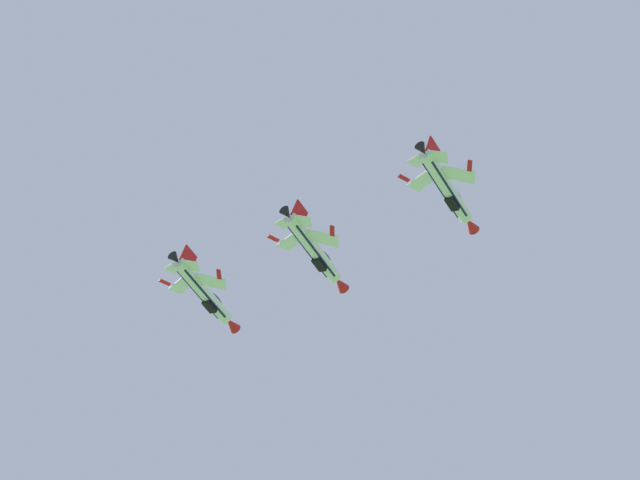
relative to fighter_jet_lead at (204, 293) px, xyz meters
The scene contains 3 objects.
fighter_jet_lead is the anchor object (origin of this frame).
fighter_jet_left_wing 17.40m from the fighter_jet_lead, 15.76° to the right, with size 9.80×15.77×4.94m.
fighter_jet_right_wing 36.38m from the fighter_jet_lead, 14.30° to the right, with size 9.95×15.77×4.77m.
Camera 1 is at (0.15, -6.26, 1.42)m, focal length 73.14 mm.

